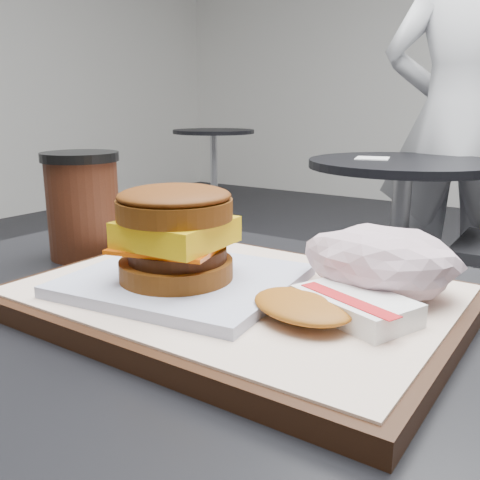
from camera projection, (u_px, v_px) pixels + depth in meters
name	position (u px, v px, depth m)	size (l,w,h in m)	color
serving_tray	(237.00, 298.00, 0.48)	(0.38, 0.28, 0.02)	black
breakfast_sandwich	(178.00, 245.00, 0.47)	(0.21, 0.19, 0.09)	silver
hash_brown	(331.00, 306.00, 0.41)	(0.13, 0.11, 0.02)	white
crumpled_wrapper	(381.00, 261.00, 0.46)	(0.13, 0.10, 0.06)	silver
coffee_cup	(83.00, 203.00, 0.63)	(0.09, 0.09, 0.13)	#3D1A0E
neighbor_table	(400.00, 213.00, 2.02)	(0.70, 0.70, 0.75)	black
napkin	(372.00, 158.00, 2.01)	(0.12, 0.12, 0.00)	white
patron	(459.00, 121.00, 2.24)	(0.64, 0.42, 1.76)	silver
bg_table_mid	(214.00, 153.00, 4.37)	(0.66, 0.66, 0.75)	black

